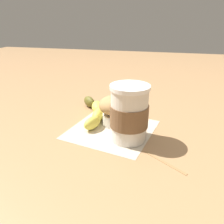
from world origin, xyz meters
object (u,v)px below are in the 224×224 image
banana (95,111)px  sugar_packet (119,107)px  coffee_cup (129,114)px  muffin (114,109)px

banana → sugar_packet: 0.10m
coffee_cup → muffin: (0.06, -0.07, -0.02)m
muffin → sugar_packet: 0.13m
muffin → sugar_packet: muffin is taller
coffee_cup → sugar_packet: coffee_cup is taller
coffee_cup → muffin: coffee_cup is taller
muffin → sugar_packet: (0.01, -0.12, -0.05)m
banana → sugar_packet: bearing=-124.2°
sugar_packet → coffee_cup: bearing=109.3°
coffee_cup → sugar_packet: size_ratio=2.87×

